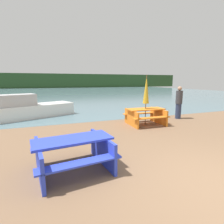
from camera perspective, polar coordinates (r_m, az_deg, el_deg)
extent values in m
plane|color=brown|center=(4.15, 31.35, -20.00)|extent=(60.00, 60.00, 0.00)
cube|color=slate|center=(33.34, -15.42, 6.38)|extent=(60.00, 50.00, 0.00)
cube|color=#284723|center=(53.23, -17.52, 9.71)|extent=(80.00, 1.60, 4.00)
cube|color=blue|center=(3.96, -12.68, -8.71)|extent=(1.76, 0.89, 0.04)
cube|color=blue|center=(3.59, -10.18, -16.07)|extent=(1.71, 0.47, 0.04)
cube|color=blue|center=(4.57, -14.28, -10.34)|extent=(1.71, 0.47, 0.04)
cube|color=blue|center=(4.00, -22.61, -14.80)|extent=(0.23, 1.38, 0.70)
cube|color=blue|center=(4.31, -3.15, -12.19)|extent=(0.23, 1.38, 0.70)
cube|color=orange|center=(8.09, 10.91, 0.96)|extent=(1.70, 0.76, 0.04)
cube|color=orange|center=(7.68, 12.84, -1.85)|extent=(1.69, 0.34, 0.04)
cube|color=orange|center=(8.62, 9.06, -0.43)|extent=(1.69, 0.34, 0.04)
cube|color=orange|center=(7.84, 6.36, -1.96)|extent=(0.12, 1.38, 0.70)
cube|color=orange|center=(8.52, 14.93, -1.28)|extent=(0.12, 1.38, 0.70)
cylinder|color=brown|center=(8.04, 11.00, 3.78)|extent=(0.04, 0.04, 2.24)
cone|color=gold|center=(8.00, 11.12, 7.26)|extent=(0.27, 0.27, 1.26)
cube|color=silver|center=(10.56, -24.72, 0.29)|extent=(4.63, 2.90, 0.69)
cube|color=#B2B2B2|center=(10.27, -29.24, 3.33)|extent=(2.17, 1.60, 0.61)
cylinder|color=#283351|center=(9.90, 20.81, 0.28)|extent=(0.29, 0.29, 0.80)
cylinder|color=#38383D|center=(9.81, 21.08, 4.54)|extent=(0.34, 0.34, 0.68)
sphere|color=tan|center=(9.78, 21.25, 7.16)|extent=(0.22, 0.22, 0.22)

